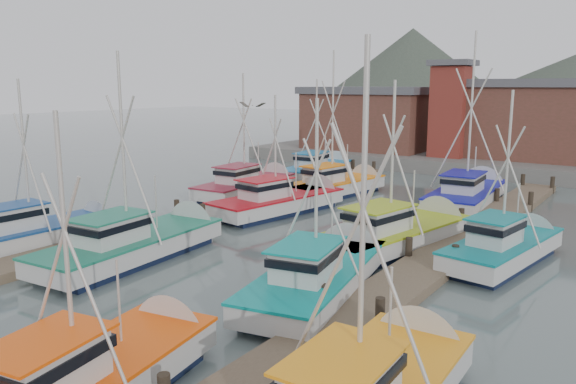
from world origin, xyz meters
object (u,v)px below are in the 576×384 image
Objects in this scene: lookout_tower at (451,108)px; boat_12 at (338,185)px; boat_8 at (284,201)px; boat_1 at (97,377)px; boat_4 at (141,243)px.

boat_12 is at bearing -97.88° from lookout_tower.
boat_1 is at bearing -57.70° from boat_8.
boat_12 is at bearing 99.54° from boat_8.
boat_12 reaches higher than lookout_tower.
boat_8 is at bearing 85.24° from boat_4.
boat_1 is 11.88m from boat_4.
boat_8 is 0.92× the size of boat_12.
boat_4 reaches higher than boat_1.
boat_12 is (-2.24, -16.17, -4.86)m from lookout_tower.
boat_4 is at bearing -93.77° from lookout_tower.
boat_8 is (0.01, 11.10, -0.01)m from boat_4.
boat_12 is (-0.02, 6.59, 0.01)m from boat_8.
lookout_tower is at bearing 88.32° from boat_1.
lookout_tower is 34.28m from boat_4.
boat_8 is 6.59m from boat_12.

